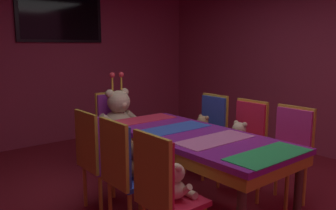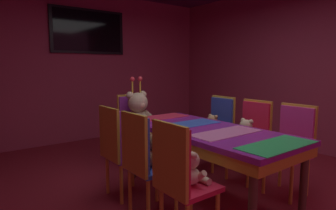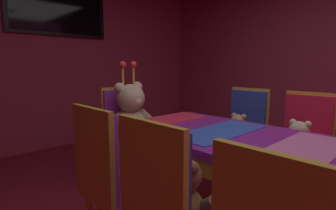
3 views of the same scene
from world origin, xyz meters
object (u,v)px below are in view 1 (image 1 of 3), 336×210
(chair_left_0, at_px, (161,186))
(teddy_left_0, at_px, (176,183))
(chair_left_1, at_px, (122,165))
(teddy_right_1, at_px, (239,138))
(throne_chair, at_px, (113,122))
(chair_left_2, at_px, (95,152))
(chair_right_1, at_px, (247,135))
(teddy_left_1, at_px, (137,162))
(teddy_right_2, at_px, (202,129))
(chair_right_0, at_px, (290,145))
(chair_right_2, at_px, (210,126))
(king_teddy_bear, at_px, (119,115))
(teddy_left_2, at_px, (108,151))
(wall_tv, at_px, (61,16))
(banquet_table, at_px, (194,143))

(chair_left_0, bearing_deg, teddy_left_0, -0.00)
(chair_left_1, xyz_separation_m, teddy_right_1, (1.46, -0.04, -0.00))
(throne_chair, bearing_deg, chair_left_2, -37.85)
(chair_left_0, distance_m, chair_right_1, 1.70)
(chair_left_0, bearing_deg, teddy_left_1, 73.20)
(chair_left_0, distance_m, teddy_right_2, 1.85)
(chair_left_1, distance_m, chair_left_2, 0.49)
(chair_right_0, bearing_deg, chair_left_0, -0.66)
(chair_right_2, distance_m, king_teddy_bear, 1.16)
(teddy_left_2, xyz_separation_m, chair_right_2, (1.48, 0.05, 0.03))
(teddy_left_0, height_order, teddy_left_1, teddy_left_1)
(teddy_left_2, height_order, chair_right_0, chair_right_0)
(teddy_left_0, height_order, chair_right_1, chair_right_1)
(chair_left_2, xyz_separation_m, teddy_left_2, (0.14, -0.00, -0.03))
(chair_left_0, bearing_deg, king_teddy_bear, 66.73)
(teddy_left_0, relative_size, throne_chair, 0.30)
(teddy_left_2, bearing_deg, wall_tv, 75.73)
(chair_left_1, relative_size, teddy_left_2, 3.57)
(banquet_table, xyz_separation_m, teddy_right_1, (0.66, -0.01, -0.06))
(throne_chair, bearing_deg, chair_left_1, -27.72)
(teddy_left_1, bearing_deg, teddy_left_2, 90.83)
(chair_left_1, xyz_separation_m, chair_right_2, (1.62, 0.54, 0.00))
(teddy_left_2, bearing_deg, throne_chair, 57.40)
(teddy_left_0, bearing_deg, chair_right_0, -0.72)
(teddy_left_0, xyz_separation_m, chair_left_1, (-0.13, 0.54, 0.02))
(teddy_right_2, bearing_deg, chair_right_2, 180.00)
(chair_left_0, height_order, teddy_left_1, chair_left_0)
(banquet_table, distance_m, chair_left_1, 0.80)
(chair_left_2, xyz_separation_m, chair_right_2, (1.62, 0.05, 0.00))
(teddy_left_1, xyz_separation_m, teddy_left_2, (-0.01, 0.49, -0.02))
(chair_left_2, relative_size, teddy_left_2, 3.57)
(teddy_left_0, height_order, king_teddy_bear, king_teddy_bear)
(teddy_right_2, bearing_deg, teddy_left_1, 22.05)
(chair_right_1, bearing_deg, wall_tv, -75.50)
(chair_left_2, distance_m, throne_chair, 1.31)
(chair_left_0, distance_m, teddy_left_1, 0.57)
(chair_right_0, xyz_separation_m, throne_chair, (-0.82, 2.08, 0.00))
(chair_left_0, height_order, king_teddy_bear, king_teddy_bear)
(chair_left_1, relative_size, chair_right_0, 1.00)
(teddy_right_1, bearing_deg, wall_tv, -78.03)
(chair_left_1, height_order, chair_right_1, same)
(chair_right_0, bearing_deg, banquet_table, -33.43)
(wall_tv, bearing_deg, chair_right_2, -72.12)
(chair_right_2, bearing_deg, chair_left_1, 18.40)
(throne_chair, bearing_deg, teddy_left_1, -23.23)
(teddy_left_2, xyz_separation_m, wall_tv, (0.66, 2.60, 1.48))
(banquet_table, relative_size, wall_tv, 1.44)
(chair_left_1, relative_size, teddy_left_1, 2.92)
(teddy_left_0, relative_size, teddy_right_2, 0.97)
(banquet_table, distance_m, chair_right_0, 0.98)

